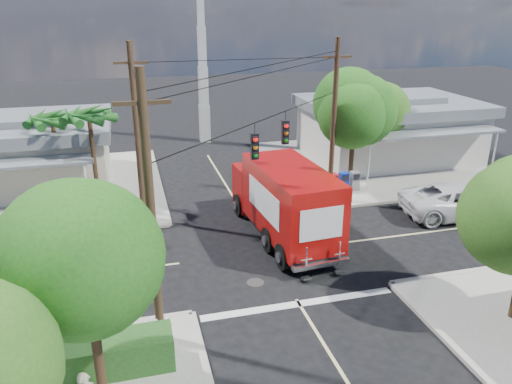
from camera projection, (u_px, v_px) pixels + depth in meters
name	position (u px, v px, depth m)	size (l,w,h in m)	color
ground	(267.00, 252.00, 22.64)	(120.00, 120.00, 0.00)	black
sidewalk_ne	(373.00, 163.00, 35.07)	(14.12, 14.12, 0.14)	gray
sidewalk_nw	(42.00, 191.00, 29.83)	(14.12, 14.12, 0.14)	gray
road_markings	(277.00, 268.00, 21.31)	(32.00, 32.00, 0.01)	beige
building_ne	(389.00, 127.00, 35.64)	(11.80, 10.20, 4.50)	silver
building_nw	(21.00, 151.00, 30.23)	(10.80, 10.20, 4.30)	beige
radio_tower	(203.00, 71.00, 38.84)	(0.80, 0.80, 17.00)	silver
tree_sw_front	(86.00, 267.00, 12.61)	(3.88, 3.78, 6.03)	#422D1C
tree_ne_front	(355.00, 111.00, 28.80)	(4.21, 4.14, 6.66)	#422D1C
tree_ne_back	(377.00, 111.00, 31.62)	(3.77, 3.66, 5.82)	#422D1C
palm_nw_front	(89.00, 118.00, 25.83)	(3.01, 3.08, 5.59)	#422D1C
palm_nw_back	(52.00, 121.00, 26.84)	(3.01, 3.08, 5.19)	#422D1C
utility_poles	(224.00, 146.00, 22.06)	(12.00, 10.68, 9.00)	#473321
picket_fence	(76.00, 344.00, 15.46)	(5.94, 0.06, 1.00)	silver
hedge_sw	(67.00, 362.00, 14.69)	(6.20, 1.20, 1.10)	#143F15
vending_boxes	(344.00, 182.00, 29.57)	(1.90, 0.50, 1.10)	red
delivery_truck	(284.00, 201.00, 23.51)	(3.35, 8.74, 3.71)	black
parked_car	(461.00, 201.00, 26.24)	(2.89, 6.26, 1.74)	silver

